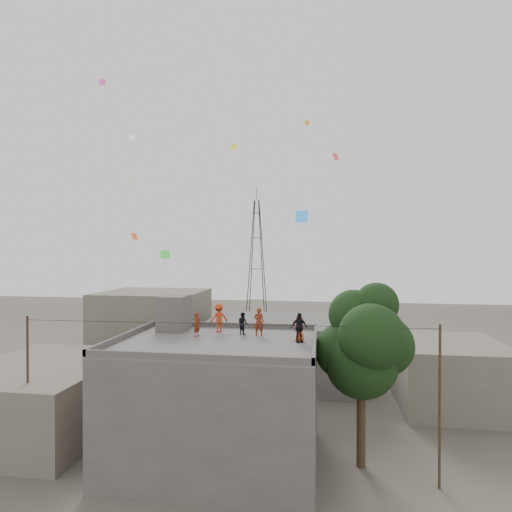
{
  "coord_description": "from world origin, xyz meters",
  "views": [
    {
      "loc": [
        5.23,
        -21.1,
        10.69
      ],
      "look_at": [
        1.76,
        1.61,
        10.42
      ],
      "focal_mm": 30.0,
      "sensor_mm": 36.0,
      "label": 1
    }
  ],
  "objects_px": {
    "stair_head_box": "(174,313)",
    "person_dark_adult": "(299,328)",
    "transmission_tower": "(257,262)",
    "tree": "(365,343)",
    "person_red_adult": "(259,322)"
  },
  "relations": [
    {
      "from": "stair_head_box",
      "to": "person_dark_adult",
      "type": "bearing_deg",
      "value": -17.15
    },
    {
      "from": "transmission_tower",
      "to": "person_dark_adult",
      "type": "distance_m",
      "value": 40.55
    },
    {
      "from": "tree",
      "to": "person_red_adult",
      "type": "relative_size",
      "value": 6.04
    },
    {
      "from": "tree",
      "to": "person_red_adult",
      "type": "height_order",
      "value": "tree"
    },
    {
      "from": "stair_head_box",
      "to": "transmission_tower",
      "type": "relative_size",
      "value": 0.1
    },
    {
      "from": "stair_head_box",
      "to": "tree",
      "type": "relative_size",
      "value": 0.22
    },
    {
      "from": "stair_head_box",
      "to": "person_red_adult",
      "type": "bearing_deg",
      "value": -9.73
    },
    {
      "from": "tree",
      "to": "person_red_adult",
      "type": "xyz_separation_m",
      "value": [
        -5.47,
        1.13,
        0.75
      ]
    },
    {
      "from": "tree",
      "to": "transmission_tower",
      "type": "distance_m",
      "value": 41.12
    },
    {
      "from": "stair_head_box",
      "to": "tree",
      "type": "xyz_separation_m",
      "value": [
        10.57,
        -2.0,
        -1.0
      ]
    },
    {
      "from": "tree",
      "to": "transmission_tower",
      "type": "xyz_separation_m",
      "value": [
        -11.37,
        39.4,
        2.97
      ]
    },
    {
      "from": "tree",
      "to": "stair_head_box",
      "type": "bearing_deg",
      "value": 169.26
    },
    {
      "from": "person_red_adult",
      "to": "person_dark_adult",
      "type": "bearing_deg",
      "value": 147.99
    },
    {
      "from": "stair_head_box",
      "to": "transmission_tower",
      "type": "height_order",
      "value": "transmission_tower"
    },
    {
      "from": "tree",
      "to": "person_dark_adult",
      "type": "relative_size",
      "value": 6.1
    }
  ]
}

